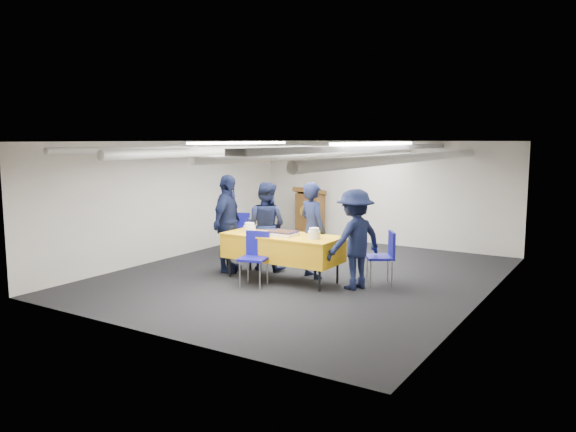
% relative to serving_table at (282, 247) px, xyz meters
% --- Properties ---
extents(ground, '(7.00, 7.00, 0.00)m').
position_rel_serving_table_xyz_m(ground, '(0.14, 0.44, -0.56)').
color(ground, black).
rests_on(ground, ground).
extents(room_shell, '(6.00, 7.00, 2.30)m').
position_rel_serving_table_xyz_m(room_shell, '(0.23, 0.85, 1.25)').
color(room_shell, beige).
rests_on(room_shell, ground).
extents(serving_table, '(1.99, 0.84, 0.77)m').
position_rel_serving_table_xyz_m(serving_table, '(0.00, 0.00, 0.00)').
color(serving_table, black).
rests_on(serving_table, ground).
extents(sheet_cake, '(0.46, 0.36, 0.08)m').
position_rel_serving_table_xyz_m(sheet_cake, '(0.06, -0.07, 0.25)').
color(sheet_cake, white).
rests_on(sheet_cake, serving_table).
extents(plate_stack_left, '(0.20, 0.20, 0.16)m').
position_rel_serving_table_xyz_m(plate_stack_left, '(-0.63, -0.05, 0.28)').
color(plate_stack_left, white).
rests_on(plate_stack_left, serving_table).
extents(plate_stack_right, '(0.20, 0.20, 0.17)m').
position_rel_serving_table_xyz_m(plate_stack_right, '(0.63, -0.05, 0.29)').
color(plate_stack_right, white).
rests_on(plate_stack_right, serving_table).
extents(podium, '(0.62, 0.53, 1.25)m').
position_rel_serving_table_xyz_m(podium, '(-1.46, 3.49, 0.05)').
color(podium, brown).
rests_on(podium, ground).
extents(chair_near, '(0.51, 0.51, 0.87)m').
position_rel_serving_table_xyz_m(chair_near, '(-0.19, -0.50, -0.03)').
color(chair_near, gray).
rests_on(chair_near, ground).
extents(chair_right, '(0.58, 0.58, 0.87)m').
position_rel_serving_table_xyz_m(chair_right, '(1.56, 0.64, -0.03)').
color(chair_right, gray).
rests_on(chair_right, ground).
extents(chair_left, '(0.56, 0.56, 0.87)m').
position_rel_serving_table_xyz_m(chair_left, '(-1.77, 1.16, -0.03)').
color(chair_left, gray).
rests_on(chair_left, ground).
extents(sailor_a, '(0.70, 0.60, 1.63)m').
position_rel_serving_table_xyz_m(sailor_a, '(0.32, 0.45, 0.25)').
color(sailor_a, black).
rests_on(sailor_a, ground).
extents(sailor_b, '(0.83, 0.69, 1.58)m').
position_rel_serving_table_xyz_m(sailor_b, '(-0.67, 0.50, 0.23)').
color(sailor_b, black).
rests_on(sailor_b, ground).
extents(sailor_c, '(0.68, 1.09, 1.73)m').
position_rel_serving_table_xyz_m(sailor_c, '(-1.15, 0.01, 0.30)').
color(sailor_c, black).
rests_on(sailor_c, ground).
extents(sailor_d, '(0.93, 1.16, 1.57)m').
position_rel_serving_table_xyz_m(sailor_d, '(1.24, 0.16, 0.23)').
color(sailor_d, black).
rests_on(sailor_d, ground).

